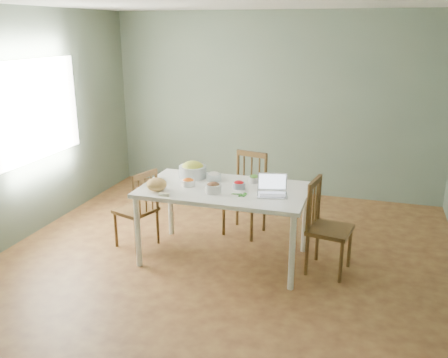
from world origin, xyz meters
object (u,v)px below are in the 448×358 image
(chair_left, at_px, (136,208))
(bowl_squash, at_px, (193,170))
(chair_far, at_px, (244,195))
(bread_boule, at_px, (157,184))
(laptop, at_px, (273,186))
(chair_right, at_px, (330,227))
(dining_table, at_px, (224,224))

(chair_left, height_order, bowl_squash, bowl_squash)
(chair_far, distance_m, bread_boule, 1.29)
(bread_boule, height_order, bowl_squash, bowl_squash)
(chair_left, relative_size, bowl_squash, 2.97)
(bowl_squash, relative_size, laptop, 1.03)
(chair_left, xyz_separation_m, laptop, (1.62, -0.11, 0.47))
(chair_left, relative_size, laptop, 3.06)
(bowl_squash, bearing_deg, laptop, -19.20)
(bread_boule, relative_size, bowl_squash, 0.68)
(chair_left, xyz_separation_m, chair_right, (2.20, 0.03, 0.03))
(dining_table, height_order, chair_right, chair_right)
(bowl_squash, height_order, laptop, laptop)
(chair_left, distance_m, bowl_squash, 0.81)
(chair_far, relative_size, chair_left, 1.08)
(chair_left, xyz_separation_m, bread_boule, (0.43, -0.32, 0.43))
(chair_right, distance_m, laptop, 0.75)
(chair_far, height_order, chair_left, chair_far)
(chair_right, height_order, laptop, laptop)
(chair_far, bearing_deg, bowl_squash, -123.45)
(bread_boule, bearing_deg, laptop, 9.85)
(chair_left, bearing_deg, chair_far, 141.31)
(chair_far, relative_size, chair_right, 1.02)
(dining_table, distance_m, bowl_squash, 0.72)
(chair_right, relative_size, bowl_squash, 3.16)
(chair_left, bearing_deg, laptop, 104.65)
(chair_far, height_order, chair_right, chair_far)
(bread_boule, xyz_separation_m, bowl_squash, (0.19, 0.55, 0.02))
(chair_right, bearing_deg, bread_boule, 110.72)
(bowl_squash, bearing_deg, chair_far, 44.64)
(chair_far, xyz_separation_m, chair_left, (-1.11, -0.71, -0.04))
(chair_left, xyz_separation_m, bowl_squash, (0.62, 0.23, 0.45))
(bread_boule, relative_size, laptop, 0.70)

